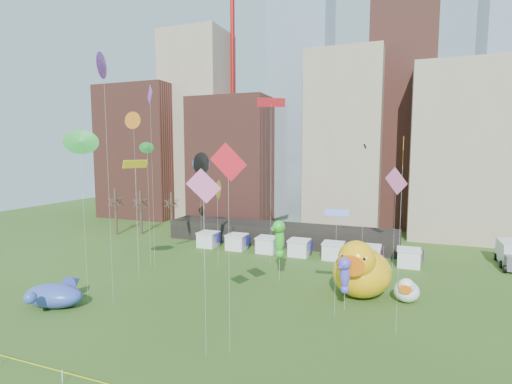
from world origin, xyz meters
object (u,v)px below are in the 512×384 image
at_px(big_duck, 361,270).
at_px(seahorse_purple, 345,272).
at_px(seahorse_green, 279,236).
at_px(small_duck, 407,290).
at_px(whale_inflatable, 55,294).
at_px(box_truck, 512,254).

xyz_separation_m(big_duck, seahorse_purple, (-1.08, -4.13, 0.86)).
bearing_deg(big_duck, seahorse_green, 178.05).
distance_m(small_duck, seahorse_green, 14.75).
xyz_separation_m(small_duck, whale_inflatable, (-32.70, -13.43, -0.03)).
height_order(seahorse_purple, box_truck, seahorse_purple).
bearing_deg(big_duck, box_truck, 54.29).
height_order(big_duck, whale_inflatable, big_duck).
bearing_deg(whale_inflatable, seahorse_green, 28.67).
relative_size(seahorse_purple, whale_inflatable, 0.68).
bearing_deg(seahorse_purple, big_duck, 92.98).
bearing_deg(big_duck, small_duck, 11.72).
bearing_deg(seahorse_green, whale_inflatable, -119.77).
bearing_deg(whale_inflatable, box_truck, 24.29).
distance_m(seahorse_purple, box_truck, 29.40).
distance_m(big_duck, seahorse_purple, 4.36).
height_order(seahorse_green, seahorse_purple, seahorse_green).
bearing_deg(seahorse_green, seahorse_purple, -13.58).
distance_m(small_duck, box_truck, 22.39).
distance_m(big_duck, small_duck, 4.88).
relative_size(seahorse_green, box_truck, 0.96).
xyz_separation_m(seahorse_purple, whale_inflatable, (-27.05, -9.05, -2.59)).
xyz_separation_m(small_duck, seahorse_green, (-14.06, 1.53, 4.19)).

